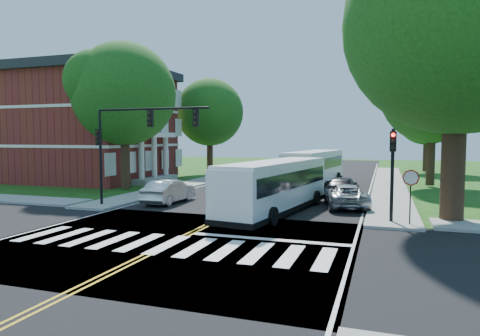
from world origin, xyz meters
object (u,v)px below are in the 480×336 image
at_px(signal_nw, 134,133).
at_px(bus_lead, 276,185).
at_px(signal_ne, 393,162).
at_px(bus_follow, 314,168).
at_px(dark_sedan, 342,187).
at_px(hatchback, 169,191).
at_px(suv, 346,196).

relative_size(signal_nw, bus_lead, 0.64).
distance_m(signal_ne, bus_follow, 16.47).
xyz_separation_m(signal_nw, dark_sedan, (10.96, 8.87, -3.68)).
relative_size(hatchback, dark_sedan, 0.95).
distance_m(bus_follow, hatchback, 14.62).
distance_m(suv, dark_sedan, 4.49).
height_order(signal_ne, hatchback, signal_ne).
xyz_separation_m(hatchback, suv, (10.70, 1.87, -0.06)).
bearing_deg(signal_nw, hatchback, 71.15).
height_order(signal_nw, suv, signal_nw).
xyz_separation_m(bus_lead, suv, (3.49, 3.06, -0.81)).
height_order(signal_ne, dark_sedan, signal_ne).
relative_size(suv, dark_sedan, 1.03).
xyz_separation_m(signal_ne, hatchback, (-13.18, 2.54, -2.21)).
relative_size(signal_nw, suv, 1.45).
xyz_separation_m(signal_ne, dark_sedan, (-3.09, 8.86, -2.26)).
height_order(bus_follow, dark_sedan, bus_follow).
height_order(bus_lead, bus_follow, bus_follow).
bearing_deg(bus_lead, signal_ne, 175.59).
xyz_separation_m(bus_lead, dark_sedan, (2.89, 7.51, -0.81)).
bearing_deg(hatchback, signal_ne, 169.50).
distance_m(signal_ne, hatchback, 13.61).
height_order(signal_ne, bus_lead, signal_ne).
bearing_deg(bus_follow, suv, 113.96).
relative_size(bus_lead, hatchback, 2.48).
distance_m(bus_follow, dark_sedan, 7.09).
bearing_deg(bus_lead, signal_nw, 17.96).
distance_m(signal_nw, signal_ne, 14.13).
bearing_deg(bus_follow, signal_ne, 117.44).
relative_size(bus_follow, hatchback, 2.59).
bearing_deg(bus_follow, bus_lead, 96.08).
height_order(bus_follow, hatchback, bus_follow).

